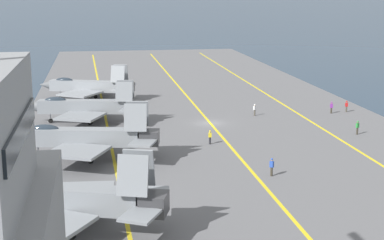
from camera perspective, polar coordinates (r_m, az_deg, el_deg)
ground_plane at (r=81.19m, az=1.77°, el=-0.57°), size 2000.00×2000.00×0.00m
carrier_deck at (r=81.15m, az=1.77°, el=-0.44°), size 194.58×51.16×0.40m
deck_stripe_foul_line at (r=84.88m, az=11.14°, el=0.06°), size 175.12×0.42×0.01m
deck_stripe_centerline at (r=81.10m, az=1.77°, el=-0.30°), size 175.12×0.36×0.01m
deck_stripe_edge_line at (r=79.66m, az=-8.21°, el=-0.66°), size 175.09×4.36×0.01m
parked_jet_nearest at (r=45.90m, az=-12.22°, el=-7.49°), size 12.04×16.49×6.61m
parked_jet_second at (r=64.40m, az=-10.48°, el=-1.65°), size 13.08×17.05×6.40m
parked_jet_third at (r=81.91m, az=-10.34°, el=1.28°), size 13.39×16.43×5.92m
parked_jet_fourth at (r=99.04m, az=-10.09°, el=3.24°), size 13.99×16.40×5.95m
crew_green_vest at (r=77.49m, az=15.75°, el=-0.66°), size 0.41×0.46×1.78m
crew_white_vest at (r=86.02m, az=6.10°, el=1.05°), size 0.42×0.46×1.75m
crew_blue_vest at (r=58.83m, az=7.74°, el=-4.46°), size 0.46×0.44×1.85m
crew_purple_vest at (r=89.54m, az=13.37°, el=1.24°), size 0.31×0.41×1.77m
crew_yellow_vest at (r=70.07m, az=1.75°, el=-1.62°), size 0.31×0.41×1.69m
crew_red_vest at (r=91.10m, az=14.75°, el=1.34°), size 0.31×0.41×1.71m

